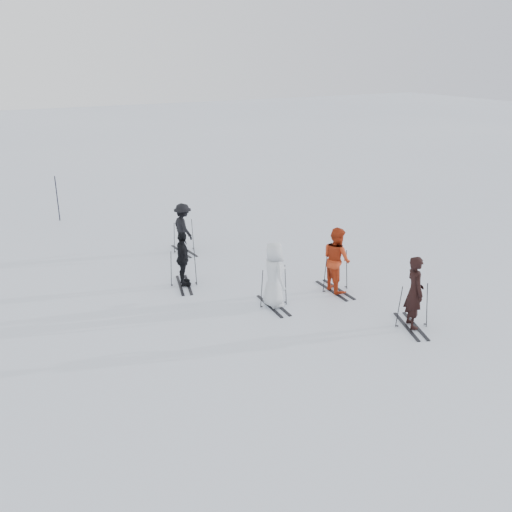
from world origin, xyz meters
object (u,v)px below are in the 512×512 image
Objects in this scene: skier_uphill_left at (183,260)px; skier_grey at (274,275)px; skier_red at (337,260)px; skier_uphill_far at (183,228)px; skier_near_dark at (414,293)px; piste_marker at (57,198)px.

skier_grey is at bearing -132.41° from skier_uphill_left.
skier_red is 1.15× the size of skier_uphill_left.
skier_red is at bearing -157.62° from skier_uphill_far.
skier_near_dark reaches higher than piste_marker.
piste_marker is at bearing 23.61° from skier_uphill_far.
piste_marker is (-3.60, 11.27, 0.03)m from skier_grey.
skier_uphill_left is (-4.06, 5.20, -0.11)m from skier_near_dark.
skier_uphill_far is (1.12, 2.85, 0.02)m from skier_uphill_left.
skier_uphill_left is 9.00m from piste_marker.
skier_uphill_left is 3.06m from skier_uphill_far.
skier_red is 2.10m from skier_grey.
piste_marker reaches higher than skier_grey.
skier_red reaches higher than skier_grey.
skier_near_dark is 15.23m from piste_marker.
skier_near_dark reaches higher than skier_uphill_left.
skier_near_dark is 0.99× the size of skier_red.
skier_red reaches higher than piste_marker.
skier_grey is 11.83m from piste_marker.
skier_grey reaches higher than skier_uphill_left.
skier_grey reaches higher than skier_uphill_far.
skier_grey is at bearing -72.28° from piste_marker.
skier_grey is 0.97× the size of piste_marker.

